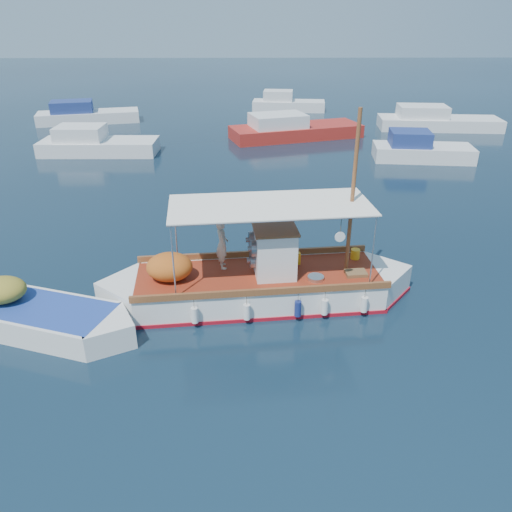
{
  "coord_description": "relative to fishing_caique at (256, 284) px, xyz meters",
  "views": [
    {
      "loc": [
        -0.9,
        -12.37,
        7.63
      ],
      "look_at": [
        -0.75,
        0.0,
        1.48
      ],
      "focal_mm": 35.0,
      "sensor_mm": 36.0,
      "label": 1
    }
  ],
  "objects": [
    {
      "name": "ground",
      "position": [
        0.74,
        -0.14,
        -0.49
      ],
      "size": [
        160.0,
        160.0,
        0.0
      ],
      "primitive_type": "plane",
      "color": "black",
      "rests_on": "ground"
    },
    {
      "name": "fishing_caique",
      "position": [
        0.0,
        0.0,
        0.0
      ],
      "size": [
        9.13,
        3.12,
        5.6
      ],
      "rotation": [
        0.0,
        0.0,
        0.1
      ],
      "color": "white",
      "rests_on": "ground"
    },
    {
      "name": "dinghy",
      "position": [
        -6.03,
        -1.34,
        -0.17
      ],
      "size": [
        5.95,
        3.08,
        1.53
      ],
      "rotation": [
        0.0,
        0.0,
        -0.32
      ],
      "color": "white",
      "rests_on": "ground"
    },
    {
      "name": "bg_boat_nw",
      "position": [
        -9.15,
        16.48,
        0.0
      ],
      "size": [
        6.69,
        2.48,
        1.8
      ],
      "rotation": [
        0.0,
        0.0,
        -0.01
      ],
      "color": "silver",
      "rests_on": "ground"
    },
    {
      "name": "bg_boat_n",
      "position": [
        2.61,
        20.22,
        0.0
      ],
      "size": [
        8.93,
        5.18,
        1.8
      ],
      "rotation": [
        0.0,
        0.0,
        0.3
      ],
      "color": "#A9241C",
      "rests_on": "ground"
    },
    {
      "name": "bg_boat_ne",
      "position": [
        9.34,
        14.92,
        0.0
      ],
      "size": [
        5.57,
        2.78,
        1.8
      ],
      "rotation": [
        0.0,
        0.0,
        -0.11
      ],
      "color": "silver",
      "rests_on": "ground"
    },
    {
      "name": "bg_boat_e",
      "position": [
        12.87,
        22.85,
        0.0
      ],
      "size": [
        8.44,
        3.33,
        1.8
      ],
      "rotation": [
        0.0,
        0.0,
        -0.09
      ],
      "color": "silver",
      "rests_on": "ground"
    },
    {
      "name": "bg_boat_far_w",
      "position": [
        -12.37,
        25.4,
        0.0
      ],
      "size": [
        7.58,
        3.91,
        1.8
      ],
      "rotation": [
        0.0,
        0.0,
        0.23
      ],
      "color": "silver",
      "rests_on": "ground"
    },
    {
      "name": "bg_boat_far_n",
      "position": [
        2.89,
        30.08,
        0.0
      ],
      "size": [
        6.06,
        2.59,
        1.8
      ],
      "rotation": [
        0.0,
        0.0,
        -0.1
      ],
      "color": "silver",
      "rests_on": "ground"
    }
  ]
}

